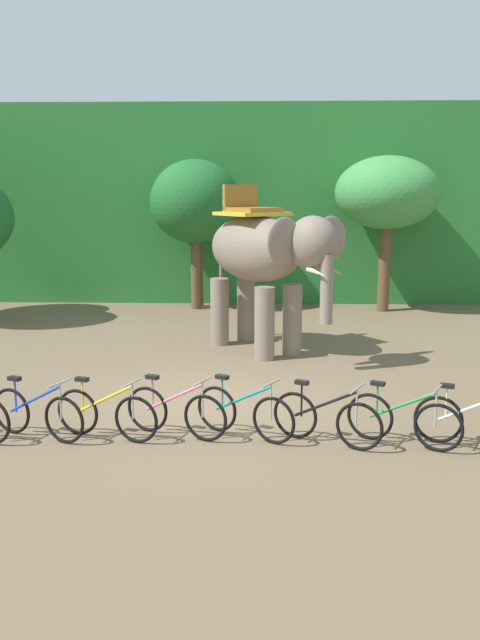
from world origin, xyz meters
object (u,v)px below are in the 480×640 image
bike_blue (37,413)px  bike_yellow (106,414)px  elephant (264,256)px  bike_white (474,421)px  tree_center_left (387,194)px  tree_right (198,201)px  tree_far_left (195,202)px  bike_pink (175,411)px  bike_green (403,420)px  bike_teal (244,412)px  bike_black (326,419)px

bike_blue → bike_yellow: 1.03m
elephant → bike_white: 6.78m
tree_center_left → tree_right: bearing=173.5°
tree_far_left → bike_pink: bearing=-86.1°
elephant → bike_pink: bearing=-103.5°
bike_green → tree_far_left: bearing=109.6°
tree_center_left → bike_white: size_ratio=2.86×
bike_teal → bike_white: size_ratio=0.92×
bike_blue → bike_green: size_ratio=1.03×
tree_far_left → tree_right: tree_far_left is taller
tree_far_left → bike_yellow: size_ratio=2.81×
tree_center_left → elephant: tree_center_left is taller
bike_black → bike_white: size_ratio=0.94×
elephant → bike_white: elephant is taller
bike_pink → bike_teal: size_ratio=1.07×
bike_white → bike_yellow: bearing=178.2°
tree_right → bike_yellow: tree_right is taller
bike_yellow → elephant: bearing=67.5°
bike_black → bike_yellow: bearing=177.9°
bike_blue → bike_white: bearing=-1.4°
bike_pink → bike_white: same height
bike_teal → bike_yellow: bearing=-176.5°
bike_blue → elephant: bearing=59.2°
bike_yellow → tree_center_left: bearing=61.7°
tree_center_left → elephant: 6.82m
bike_pink → bike_black: same height
tree_right → bike_pink: size_ratio=2.79×
elephant → bike_pink: size_ratio=2.47×
tree_center_left → bike_pink: tree_center_left is taller
bike_white → bike_teal: bearing=174.9°
bike_yellow → bike_teal: (2.05, 0.13, 0.00)m
bike_yellow → bike_black: (3.24, -0.12, 0.00)m
bike_yellow → bike_black: same height
bike_white → bike_blue: bearing=178.6°
bike_pink → bike_teal: bearing=-0.5°
bike_green → bike_teal: bearing=173.6°
tree_right → bike_yellow: 12.21m
bike_blue → bike_black: 4.28m
bike_white → elephant: bearing=117.5°
bike_teal → bike_white: same height
elephant → bike_blue: bearing=-120.8°
elephant → tree_far_left: bearing=109.8°
bike_teal → bike_white: bearing=-5.1°
bike_blue → tree_center_left: bearing=57.8°
bike_blue → bike_pink: bearing=4.3°
tree_right → bike_green: size_ratio=2.89×
tree_center_left → bike_pink: bearing=-114.3°
tree_far_left → tree_right: (0.06, 0.41, 0.03)m
bike_blue → bike_pink: same height
elephant → bike_black: bearing=-81.0°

